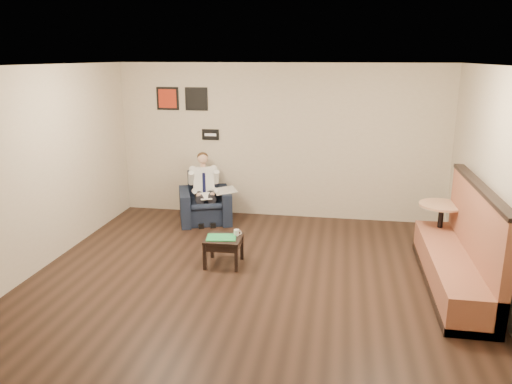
% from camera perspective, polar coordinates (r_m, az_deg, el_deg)
% --- Properties ---
extents(ground, '(6.00, 6.00, 0.00)m').
position_cam_1_polar(ground, '(6.70, -0.67, -10.47)').
color(ground, black).
rests_on(ground, ground).
extents(wall_back, '(6.00, 0.02, 2.80)m').
position_cam_1_polar(wall_back, '(9.12, 2.77, 5.75)').
color(wall_back, beige).
rests_on(wall_back, ground).
extents(wall_front, '(6.00, 0.02, 2.80)m').
position_cam_1_polar(wall_front, '(3.48, -10.00, -10.71)').
color(wall_front, beige).
rests_on(wall_front, ground).
extents(wall_left, '(0.02, 6.00, 2.80)m').
position_cam_1_polar(wall_left, '(7.37, -24.31, 2.10)').
color(wall_left, beige).
rests_on(wall_left, ground).
extents(wall_right, '(0.02, 6.00, 2.80)m').
position_cam_1_polar(wall_right, '(6.40, 26.72, -0.02)').
color(wall_right, beige).
rests_on(wall_right, ground).
extents(ceiling, '(6.00, 6.00, 0.02)m').
position_cam_1_polar(ceiling, '(6.03, -0.76, 14.24)').
color(ceiling, white).
rests_on(ceiling, wall_back).
extents(seating_sign, '(0.32, 0.02, 0.20)m').
position_cam_1_polar(seating_sign, '(9.34, -5.22, 6.55)').
color(seating_sign, black).
rests_on(seating_sign, wall_back).
extents(art_print_left, '(0.42, 0.03, 0.42)m').
position_cam_1_polar(art_print_left, '(9.51, -10.06, 10.48)').
color(art_print_left, '#A82A14').
rests_on(art_print_left, wall_back).
extents(art_print_right, '(0.42, 0.03, 0.42)m').
position_cam_1_polar(art_print_right, '(9.33, -6.83, 10.52)').
color(art_print_right, black).
rests_on(art_print_right, wall_back).
extents(armchair, '(1.14, 1.14, 0.86)m').
position_cam_1_polar(armchair, '(9.04, -5.88, -0.72)').
color(armchair, black).
rests_on(armchair, ground).
extents(seated_man, '(0.82, 0.98, 1.18)m').
position_cam_1_polar(seated_man, '(8.89, -5.85, 0.07)').
color(seated_man, silver).
rests_on(seated_man, armchair).
extents(lap_papers, '(0.29, 0.34, 0.01)m').
position_cam_1_polar(lap_papers, '(8.81, -5.79, -0.47)').
color(lap_papers, white).
rests_on(lap_papers, seated_man).
extents(newspaper, '(0.53, 0.58, 0.01)m').
position_cam_1_polar(newspaper, '(8.94, -3.56, 0.19)').
color(newspaper, silver).
rests_on(newspaper, armchair).
extents(side_table, '(0.52, 0.52, 0.41)m').
position_cam_1_polar(side_table, '(7.22, -3.70, -6.74)').
color(side_table, black).
rests_on(side_table, ground).
extents(green_folder, '(0.46, 0.36, 0.01)m').
position_cam_1_polar(green_folder, '(7.13, -3.98, -5.20)').
color(green_folder, green).
rests_on(green_folder, side_table).
extents(coffee_mug, '(0.08, 0.08, 0.09)m').
position_cam_1_polar(coffee_mug, '(7.20, -2.26, -4.65)').
color(coffee_mug, white).
rests_on(coffee_mug, side_table).
extents(smartphone, '(0.14, 0.08, 0.01)m').
position_cam_1_polar(smartphone, '(7.27, -3.13, -4.79)').
color(smartphone, black).
rests_on(smartphone, side_table).
extents(banquette, '(0.63, 2.62, 1.34)m').
position_cam_1_polar(banquette, '(6.87, 21.80, -4.87)').
color(banquette, '#945239').
rests_on(banquette, ground).
extents(cafe_table, '(0.76, 0.76, 0.81)m').
position_cam_1_polar(cafe_table, '(7.92, 20.23, -4.11)').
color(cafe_table, tan).
rests_on(cafe_table, ground).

